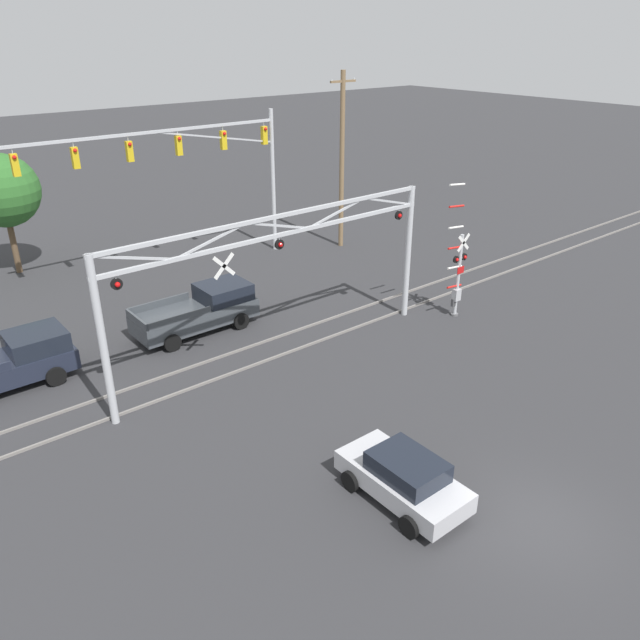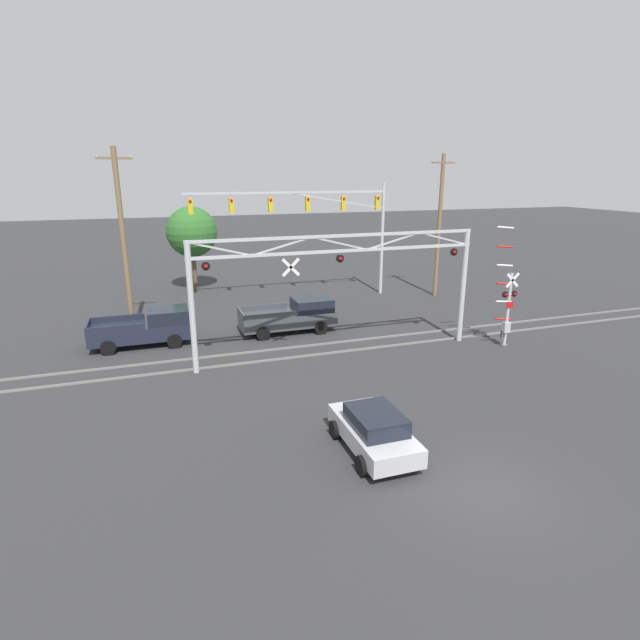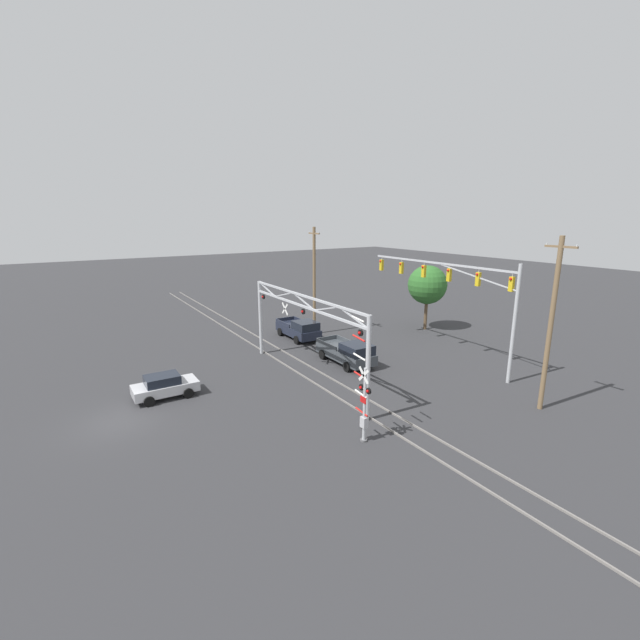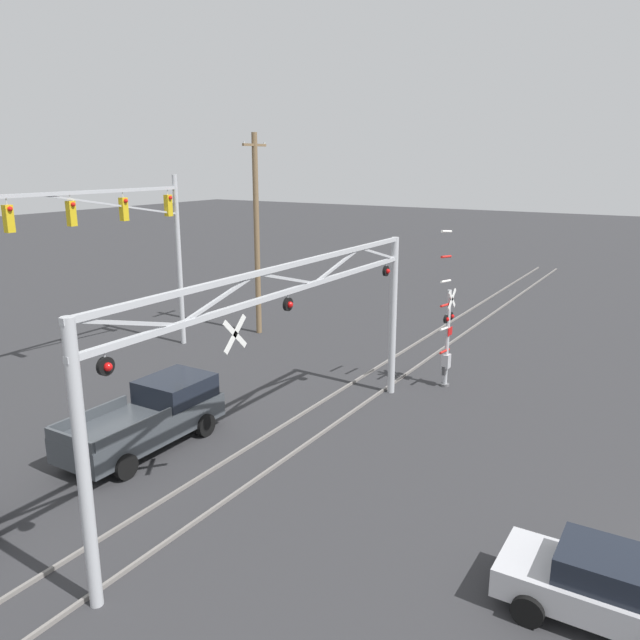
{
  "view_description": "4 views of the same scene",
  "coord_description": "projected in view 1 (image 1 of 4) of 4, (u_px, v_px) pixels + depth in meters",
  "views": [
    {
      "loc": [
        -12.79,
        -6.43,
        12.27
      ],
      "look_at": [
        0.97,
        10.61,
        1.94
      ],
      "focal_mm": 35.0,
      "sensor_mm": 36.0,
      "label": 1
    },
    {
      "loc": [
        -8.54,
        -10.26,
        8.84
      ],
      "look_at": [
        -1.47,
        10.49,
        2.36
      ],
      "focal_mm": 28.0,
      "sensor_mm": 36.0,
      "label": 2
    },
    {
      "loc": [
        24.29,
        -2.07,
        11.18
      ],
      "look_at": [
        0.25,
        13.0,
        4.22
      ],
      "focal_mm": 24.0,
      "sensor_mm": 36.0,
      "label": 3
    },
    {
      "loc": [
        -13.97,
        2.28,
        8.79
      ],
      "look_at": [
        1.19,
        11.51,
        4.24
      ],
      "focal_mm": 35.0,
      "sensor_mm": 36.0,
      "label": 4
    }
  ],
  "objects": [
    {
      "name": "crossing_gantry",
      "position": [
        280.0,
        263.0,
        23.57
      ],
      "size": [
        14.37,
        0.29,
        6.06
      ],
      "color": "#B7BABF",
      "rests_on": "ground_plane"
    },
    {
      "name": "pickup_truck_lead",
      "position": [
        202.0,
        310.0,
        27.53
      ],
      "size": [
        5.42,
        2.31,
        1.89
      ],
      "color": "#3D4247",
      "rests_on": "ground_plane"
    },
    {
      "name": "rail_track_far",
      "position": [
        259.0,
        343.0,
        26.54
      ],
      "size": [
        80.0,
        0.08,
        0.1
      ],
      "primitive_type": "cube",
      "color": "gray",
      "rests_on": "ground_plane"
    },
    {
      "name": "ground_plane",
      "position": [
        536.0,
        522.0,
        17.03
      ],
      "size": [
        200.0,
        200.0,
        0.0
      ],
      "primitive_type": "plane",
      "color": "#303033"
    },
    {
      "name": "pickup_truck_following",
      "position": [
        8.0,
        363.0,
        23.16
      ],
      "size": [
        5.21,
        2.31,
        1.89
      ],
      "color": "#1E2333",
      "rests_on": "ground_plane"
    },
    {
      "name": "background_tree_beyond_span",
      "position": [
        2.0,
        191.0,
        32.49
      ],
      "size": [
        3.82,
        3.82,
        6.44
      ],
      "color": "brown",
      "rests_on": "ground_plane"
    },
    {
      "name": "crossing_signal_mast",
      "position": [
        457.0,
        273.0,
        28.3
      ],
      "size": [
        1.61,
        0.35,
        6.35
      ],
      "color": "#B7BABF",
      "rests_on": "ground_plane"
    },
    {
      "name": "sedan_waiting",
      "position": [
        404.0,
        477.0,
        17.57
      ],
      "size": [
        2.03,
        3.91,
        1.48
      ],
      "color": "#B7B7BC",
      "rests_on": "ground_plane"
    },
    {
      "name": "traffic_signal_span",
      "position": [
        204.0,
        158.0,
        32.97
      ],
      "size": [
        14.33,
        0.39,
        8.16
      ],
      "color": "#B7BABF",
      "rests_on": "ground_plane"
    },
    {
      "name": "rail_track_near",
      "position": [
        279.0,
        356.0,
        25.53
      ],
      "size": [
        80.0,
        0.08,
        0.1
      ],
      "primitive_type": "cube",
      "color": "gray",
      "rests_on": "ground_plane"
    },
    {
      "name": "utility_pole_right",
      "position": [
        342.0,
        160.0,
        36.38
      ],
      "size": [
        1.8,
        0.28,
        10.13
      ],
      "color": "brown",
      "rests_on": "ground_plane"
    }
  ]
}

